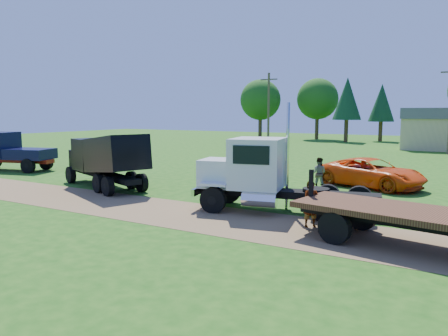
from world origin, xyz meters
The scene contains 11 objects.
ground centered at (0.00, 0.00, 0.00)m, with size 140.00×140.00×0.00m, color #194F11.
dirt_track centered at (0.00, 0.00, 0.01)m, with size 120.00×4.20×0.01m, color brown.
white_semi_tractor centered at (0.74, 2.27, 1.59)m, with size 7.87×4.00×4.64m.
black_dump_truck centered at (-9.10, 2.99, 1.72)m, with size 7.30×4.46×3.13m.
navy_truck centered at (-20.92, 4.83, 1.42)m, with size 6.53×3.74×2.78m.
orange_pickup centered at (3.61, 10.82, 0.82)m, with size 2.73×5.92×1.64m, color #EB4C0B.
flatbed_trailer centered at (7.76, -0.20, 0.94)m, with size 8.84×3.91×2.19m.
spectator_a centered at (3.58, 0.75, 0.86)m, with size 0.63×0.41×1.72m, color #999999.
spectator_b centered at (1.17, 8.86, 0.87)m, with size 0.85×0.66×1.74m, color #999999.
tan_shed centered at (4.00, 40.00, 2.42)m, with size 6.20×5.40×4.70m.
tree_row centered at (3.46, 49.67, 6.49)m, with size 56.67×12.29×10.78m.
Camera 1 is at (8.83, -14.45, 4.23)m, focal length 35.00 mm.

